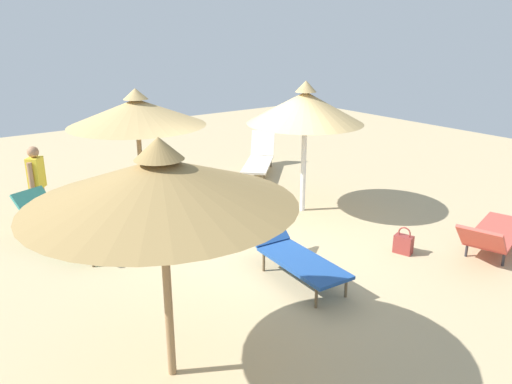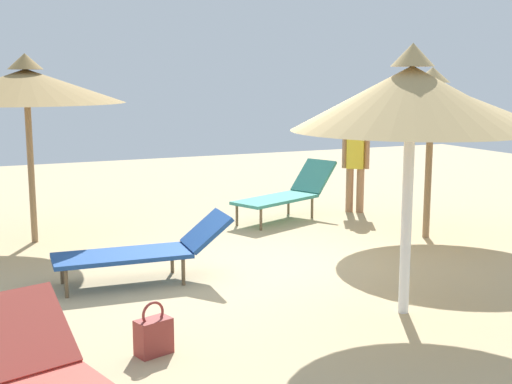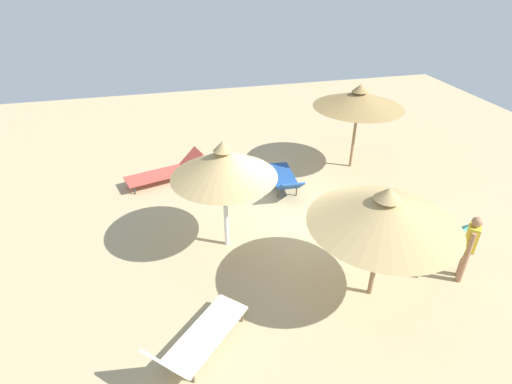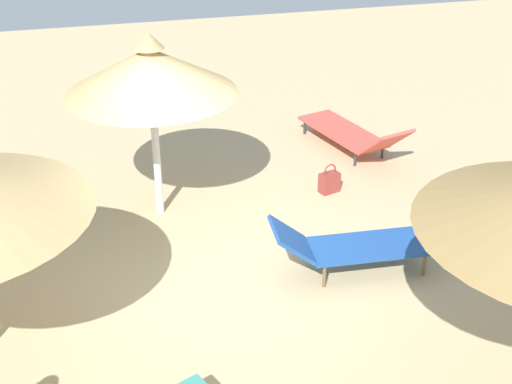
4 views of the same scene
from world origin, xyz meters
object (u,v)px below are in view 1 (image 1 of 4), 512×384
(parasol_umbrella_center, at_px, (305,108))
(lounge_chair_edge, at_px, (292,253))
(lounge_chair_far_left, at_px, (493,233))
(person_standing_near_right, at_px, (37,182))
(parasol_umbrella_front, at_px, (137,112))
(lounge_chair_far_right, at_px, (259,158))
(handbag, at_px, (403,244))
(lounge_chair_near_left, at_px, (64,224))
(parasol_umbrella_back, at_px, (161,182))

(parasol_umbrella_center, relative_size, lounge_chair_edge, 1.30)
(lounge_chair_far_left, height_order, person_standing_near_right, person_standing_near_right)
(parasol_umbrella_front, bearing_deg, lounge_chair_edge, 96.23)
(lounge_chair_far_right, bearing_deg, handbag, 79.05)
(lounge_chair_far_left, height_order, handbag, lounge_chair_far_left)
(lounge_chair_edge, xyz_separation_m, person_standing_near_right, (2.52, -4.41, 0.49))
(lounge_chair_far_right, bearing_deg, lounge_chair_near_left, 19.07)
(parasol_umbrella_front, xyz_separation_m, lounge_chair_far_right, (-3.58, -0.65, -1.64))
(parasol_umbrella_back, bearing_deg, person_standing_near_right, -90.06)
(lounge_chair_far_left, distance_m, person_standing_near_right, 8.19)
(parasol_umbrella_front, height_order, lounge_chair_near_left, parasol_umbrella_front)
(lounge_chair_far_left, xyz_separation_m, lounge_chair_far_right, (0.17, -6.35, 0.01))
(lounge_chair_far_left, relative_size, person_standing_near_right, 1.55)
(parasol_umbrella_center, height_order, lounge_chair_near_left, parasol_umbrella_center)
(lounge_chair_near_left, height_order, handbag, lounge_chair_near_left)
(lounge_chair_far_right, relative_size, person_standing_near_right, 1.23)
(lounge_chair_far_left, xyz_separation_m, lounge_chair_near_left, (5.75, -4.42, 0.10))
(lounge_chair_edge, relative_size, handbag, 4.35)
(lounge_chair_far_right, bearing_deg, lounge_chair_edge, 58.15)
(parasol_umbrella_front, bearing_deg, lounge_chair_near_left, 32.72)
(lounge_chair_far_left, height_order, lounge_chair_far_right, lounge_chair_far_right)
(parasol_umbrella_back, height_order, lounge_chair_near_left, parasol_umbrella_back)
(lounge_chair_edge, bearing_deg, parasol_umbrella_back, 20.57)
(lounge_chair_far_left, bearing_deg, person_standing_near_right, -44.82)
(parasol_umbrella_center, distance_m, lounge_chair_edge, 3.42)
(lounge_chair_far_left, distance_m, handbag, 1.51)
(parasol_umbrella_front, relative_size, handbag, 5.95)
(person_standing_near_right, bearing_deg, lounge_chair_far_left, 135.18)
(lounge_chair_near_left, height_order, person_standing_near_right, person_standing_near_right)
(parasol_umbrella_front, xyz_separation_m, parasol_umbrella_center, (-2.54, 2.26, 0.14))
(parasol_umbrella_center, distance_m, lounge_chair_far_right, 3.57)
(lounge_chair_edge, height_order, lounge_chair_far_right, lounge_chair_far_right)
(parasol_umbrella_center, xyz_separation_m, person_standing_near_right, (4.58, -2.32, -1.25))
(lounge_chair_near_left, relative_size, person_standing_near_right, 1.34)
(lounge_chair_edge, bearing_deg, lounge_chair_far_right, -121.85)
(parasol_umbrella_back, distance_m, parasol_umbrella_front, 5.69)
(handbag, bearing_deg, person_standing_near_right, -46.98)
(parasol_umbrella_back, height_order, person_standing_near_right, parasol_umbrella_back)
(lounge_chair_edge, xyz_separation_m, handbag, (-2.05, 0.48, -0.22))
(lounge_chair_edge, bearing_deg, lounge_chair_near_left, -51.20)
(lounge_chair_far_left, bearing_deg, handbag, -35.18)
(parasol_umbrella_back, relative_size, parasol_umbrella_front, 0.96)
(lounge_chair_edge, bearing_deg, person_standing_near_right, -60.24)
(lounge_chair_far_left, distance_m, lounge_chair_near_left, 7.25)
(parasol_umbrella_back, xyz_separation_m, lounge_chair_near_left, (-0.06, -4.02, -1.77))
(parasol_umbrella_center, bearing_deg, lounge_chair_far_left, 109.44)
(parasol_umbrella_back, relative_size, lounge_chair_far_right, 1.41)
(parasol_umbrella_back, xyz_separation_m, lounge_chair_far_left, (-5.80, 0.40, -1.87))
(parasol_umbrella_front, height_order, parasol_umbrella_center, parasol_umbrella_center)
(lounge_chair_far_left, relative_size, handbag, 5.12)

